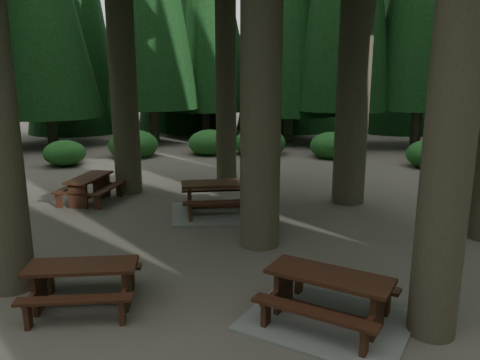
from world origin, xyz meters
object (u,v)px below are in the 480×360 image
(picnic_table_b, at_px, (90,185))
(picnic_table_e, at_px, (83,279))
(picnic_table_a, at_px, (328,306))
(picnic_table_c, at_px, (220,203))

(picnic_table_b, relative_size, picnic_table_e, 0.90)
(picnic_table_a, height_order, picnic_table_c, picnic_table_c)
(picnic_table_b, distance_m, picnic_table_e, 6.40)
(picnic_table_c, height_order, picnic_table_e, picnic_table_c)
(picnic_table_a, xyz_separation_m, picnic_table_c, (-3.30, 4.73, 0.03))
(picnic_table_b, bearing_deg, picnic_table_c, -96.44)
(picnic_table_c, xyz_separation_m, picnic_table_e, (-0.43, -5.35, 0.19))
(picnic_table_e, bearing_deg, picnic_table_c, 63.42)
(picnic_table_e, bearing_deg, picnic_table_b, 100.87)
(picnic_table_b, height_order, picnic_table_c, picnic_table_c)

